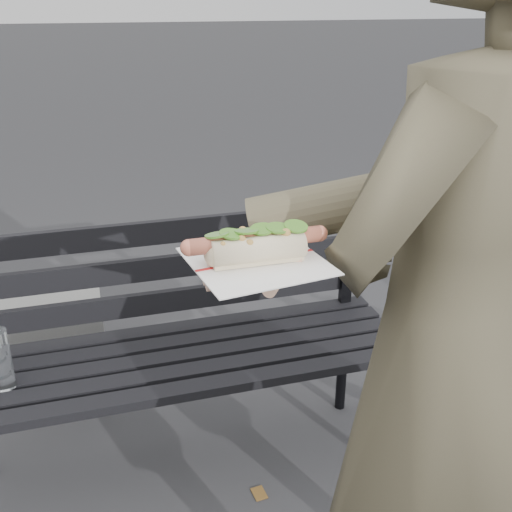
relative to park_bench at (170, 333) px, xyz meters
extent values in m
cylinder|color=black|center=(0.68, -0.24, -0.30)|extent=(0.04, 0.04, 0.45)
cylinder|color=black|center=(0.68, 0.10, -0.30)|extent=(0.04, 0.04, 0.45)
cube|color=black|center=(0.01, -0.25, -0.06)|extent=(1.50, 0.07, 0.03)
cube|color=black|center=(0.01, -0.16, -0.06)|extent=(1.50, 0.07, 0.03)
cube|color=black|center=(0.01, -0.07, -0.06)|extent=(1.50, 0.07, 0.03)
cube|color=black|center=(0.01, 0.02, -0.06)|extent=(1.50, 0.07, 0.03)
cube|color=black|center=(0.01, 0.11, -0.06)|extent=(1.50, 0.07, 0.03)
cube|color=black|center=(0.68, 0.12, 0.15)|extent=(0.04, 0.03, 0.42)
cube|color=black|center=(0.01, 0.14, 0.05)|extent=(1.50, 0.02, 0.08)
cube|color=black|center=(0.01, 0.14, 0.18)|extent=(1.50, 0.02, 0.08)
cube|color=black|center=(0.01, 0.14, 0.31)|extent=(1.50, 0.02, 0.08)
cylinder|color=white|center=(-0.51, -0.10, 0.05)|extent=(0.06, 0.06, 0.19)
imported|color=brown|center=(0.44, -0.87, 0.40)|extent=(0.79, 0.67, 1.84)
cylinder|color=brown|center=(0.29, -0.87, 0.72)|extent=(0.51, 0.23, 0.19)
cylinder|color=#D8A384|center=(0.06, -0.94, 0.65)|extent=(0.09, 0.08, 0.07)
ellipsoid|color=#D8A384|center=(0.02, -0.95, 0.65)|extent=(0.10, 0.11, 0.03)
cylinder|color=#D8A384|center=(-0.03, -0.98, 0.65)|extent=(0.05, 0.02, 0.02)
cylinder|color=#D8A384|center=(-0.03, -0.96, 0.65)|extent=(0.05, 0.02, 0.02)
cylinder|color=#D8A384|center=(-0.03, -0.94, 0.65)|extent=(0.05, 0.02, 0.02)
cylinder|color=#D8A384|center=(-0.03, -0.92, 0.65)|extent=(0.05, 0.02, 0.02)
cylinder|color=#D8A384|center=(0.03, -1.01, 0.65)|extent=(0.04, 0.05, 0.02)
cube|color=white|center=(0.02, -0.95, 0.67)|extent=(0.21, 0.21, 0.00)
cube|color=#B21E1E|center=(0.02, -0.95, 0.67)|extent=(0.19, 0.03, 0.00)
cylinder|color=#C3644B|center=(0.02, -0.95, 0.70)|extent=(0.20, 0.02, 0.02)
sphere|color=#C3644B|center=(-0.08, -0.95, 0.70)|extent=(0.03, 0.02, 0.02)
sphere|color=#C3644B|center=(0.12, -0.95, 0.70)|extent=(0.03, 0.02, 0.02)
sphere|color=#9E6B2D|center=(0.01, -0.93, 0.71)|extent=(0.01, 0.01, 0.01)
sphere|color=#9E6B2D|center=(-0.01, -0.95, 0.71)|extent=(0.01, 0.01, 0.01)
sphere|color=#9E6B2D|center=(0.00, -0.94, 0.71)|extent=(0.01, 0.01, 0.01)
sphere|color=#9E6B2D|center=(0.02, -0.93, 0.70)|extent=(0.01, 0.01, 0.01)
sphere|color=#9E6B2D|center=(0.04, -0.94, 0.71)|extent=(0.01, 0.01, 0.01)
sphere|color=#9E6B2D|center=(0.05, -0.95, 0.70)|extent=(0.01, 0.01, 0.01)
sphere|color=#9E6B2D|center=(0.03, -0.93, 0.70)|extent=(0.01, 0.01, 0.01)
sphere|color=#9E6B2D|center=(0.02, -0.93, 0.70)|extent=(0.01, 0.01, 0.01)
sphere|color=#9E6B2D|center=(0.00, -0.95, 0.71)|extent=(0.01, 0.01, 0.01)
sphere|color=#9E6B2D|center=(0.01, -0.96, 0.70)|extent=(0.01, 0.01, 0.01)
sphere|color=#9E6B2D|center=(-0.03, -0.97, 0.71)|extent=(0.01, 0.01, 0.01)
sphere|color=#9E6B2D|center=(0.08, -0.96, 0.71)|extent=(0.01, 0.01, 0.01)
sphere|color=#9E6B2D|center=(-0.02, -0.93, 0.71)|extent=(0.01, 0.01, 0.01)
sphere|color=#9E6B2D|center=(0.01, -0.95, 0.71)|extent=(0.01, 0.01, 0.01)
sphere|color=#9E6B2D|center=(0.05, -0.96, 0.71)|extent=(0.01, 0.01, 0.01)
sphere|color=#9E6B2D|center=(0.00, -0.97, 0.70)|extent=(0.01, 0.01, 0.01)
sphere|color=#9E6B2D|center=(0.00, -0.94, 0.71)|extent=(0.01, 0.01, 0.01)
sphere|color=#9E6B2D|center=(-0.01, -0.96, 0.71)|extent=(0.01, 0.01, 0.01)
sphere|color=#9E6B2D|center=(0.00, -0.93, 0.70)|extent=(0.01, 0.01, 0.01)
sphere|color=#9E6B2D|center=(0.06, -0.97, 0.70)|extent=(0.01, 0.01, 0.01)
sphere|color=#9E6B2D|center=(0.06, -0.96, 0.70)|extent=(0.01, 0.01, 0.01)
sphere|color=#9E6B2D|center=(-0.02, -0.93, 0.71)|extent=(0.01, 0.01, 0.01)
sphere|color=#9E6B2D|center=(0.06, -0.96, 0.71)|extent=(0.01, 0.01, 0.01)
sphere|color=#9E6B2D|center=(0.08, -0.96, 0.71)|extent=(0.01, 0.01, 0.01)
sphere|color=#9E6B2D|center=(-0.02, -0.97, 0.70)|extent=(0.01, 0.01, 0.01)
sphere|color=#9E6B2D|center=(0.05, -0.93, 0.71)|extent=(0.01, 0.01, 0.01)
sphere|color=#9E6B2D|center=(0.02, -0.94, 0.71)|extent=(0.01, 0.01, 0.01)
sphere|color=#9E6B2D|center=(-0.02, -0.94, 0.71)|extent=(0.01, 0.01, 0.01)
cylinder|color=#478223|center=(-0.04, -0.95, 0.71)|extent=(0.04, 0.04, 0.01)
cylinder|color=#478223|center=(-0.02, -0.95, 0.71)|extent=(0.04, 0.04, 0.01)
cylinder|color=#478223|center=(0.01, -0.95, 0.72)|extent=(0.04, 0.04, 0.01)
cylinder|color=#478223|center=(0.03, -0.95, 0.72)|extent=(0.04, 0.04, 0.01)
cylinder|color=#478223|center=(0.05, -0.95, 0.72)|extent=(0.04, 0.04, 0.01)
cylinder|color=#478223|center=(0.08, -0.95, 0.72)|extent=(0.04, 0.04, 0.01)
cube|color=brown|center=(1.09, -0.23, -0.52)|extent=(0.07, 0.08, 0.00)
cube|color=brown|center=(1.15, 0.93, -0.52)|extent=(0.08, 0.09, 0.00)
cube|color=brown|center=(0.56, 1.14, -0.52)|extent=(0.10, 0.09, 0.00)
cube|color=brown|center=(0.23, -0.26, -0.52)|extent=(0.05, 0.06, 0.00)
camera|label=1|loc=(-0.21, -1.73, 1.03)|focal=42.00mm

